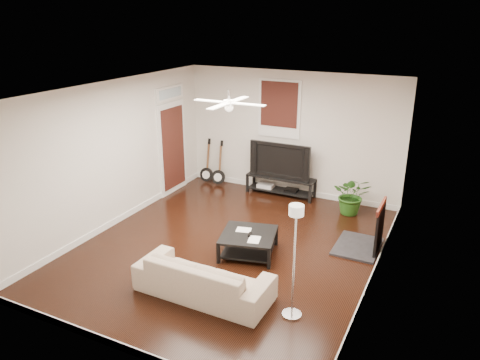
{
  "coord_description": "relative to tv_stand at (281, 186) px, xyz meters",
  "views": [
    {
      "loc": [
        3.42,
        -6.51,
        3.94
      ],
      "look_at": [
        0.0,
        0.4,
        1.15
      ],
      "focal_mm": 34.46,
      "sensor_mm": 36.0,
      "label": 1
    }
  ],
  "objects": [
    {
      "name": "potted_plant",
      "position": [
        1.71,
        -0.35,
        0.2
      ],
      "size": [
        0.88,
        0.8,
        0.83
      ],
      "primitive_type": "imported",
      "rotation": [
        0.0,
        0.0,
        0.22
      ],
      "color": "#245819",
      "rests_on": "floor"
    },
    {
      "name": "coffee_table",
      "position": [
        0.53,
        -2.85,
        -0.03
      ],
      "size": [
        1.1,
        1.1,
        0.38
      ],
      "primitive_type": "cube",
      "rotation": [
        0.0,
        0.0,
        0.25
      ],
      "color": "black",
      "rests_on": "floor"
    },
    {
      "name": "brick_accent",
      "position": [
        2.62,
        -1.78,
        1.18
      ],
      "size": [
        0.02,
        2.2,
        2.8
      ],
      "primitive_type": "cube",
      "color": "#953D30",
      "rests_on": "floor"
    },
    {
      "name": "tv_stand",
      "position": [
        0.0,
        0.0,
        0.0
      ],
      "size": [
        1.58,
        0.42,
        0.44
      ],
      "primitive_type": "cube",
      "color": "black",
      "rests_on": "floor"
    },
    {
      "name": "window_back",
      "position": [
        -0.17,
        0.19,
        1.73
      ],
      "size": [
        1.0,
        0.06,
        1.3
      ],
      "primitive_type": "cube",
      "color": "black",
      "rests_on": "wall_back"
    },
    {
      "name": "guitar_left",
      "position": [
        -1.95,
        -0.03,
        0.32
      ],
      "size": [
        0.36,
        0.27,
        1.09
      ],
      "primitive_type": null,
      "rotation": [
        0.0,
        0.0,
        0.11
      ],
      "color": "black",
      "rests_on": "floor"
    },
    {
      "name": "door_left",
      "position": [
        -2.33,
        -0.88,
        1.03
      ],
      "size": [
        0.08,
        1.0,
        2.5
      ],
      "primitive_type": "cube",
      "color": "white",
      "rests_on": "wall_left"
    },
    {
      "name": "tv",
      "position": [
        0.0,
        0.02,
        0.63
      ],
      "size": [
        1.41,
        0.19,
        0.81
      ],
      "primitive_type": "imported",
      "color": "black",
      "rests_on": "tv_stand"
    },
    {
      "name": "sofa",
      "position": [
        0.47,
        -4.26,
        0.08
      ],
      "size": [
        2.06,
        0.83,
        0.6
      ],
      "primitive_type": "imported",
      "rotation": [
        0.0,
        0.0,
        3.13
      ],
      "color": "tan",
      "rests_on": "floor"
    },
    {
      "name": "floor_lamp",
      "position": [
        1.82,
        -4.16,
        0.61
      ],
      "size": [
        0.28,
        0.28,
        1.67
      ],
      "primitive_type": null,
      "rotation": [
        0.0,
        0.0,
        -0.01
      ],
      "color": "white",
      "rests_on": "floor"
    },
    {
      "name": "guitar_right",
      "position": [
        -1.6,
        -0.06,
        0.32
      ],
      "size": [
        0.38,
        0.3,
        1.09
      ],
      "primitive_type": null,
      "rotation": [
        0.0,
        0.0,
        0.22
      ],
      "color": "black",
      "rests_on": "floor"
    },
    {
      "name": "ceiling_fan",
      "position": [
        0.13,
        -2.78,
        2.38
      ],
      "size": [
        1.24,
        1.24,
        0.32
      ],
      "primitive_type": null,
      "color": "white",
      "rests_on": "ceiling"
    },
    {
      "name": "room",
      "position": [
        0.13,
        -2.78,
        1.18
      ],
      "size": [
        5.01,
        6.01,
        2.81
      ],
      "color": "black",
      "rests_on": "ground"
    },
    {
      "name": "fireplace",
      "position": [
        2.33,
        -1.78,
        0.24
      ],
      "size": [
        0.8,
        1.1,
        0.92
      ],
      "primitive_type": "cube",
      "color": "black",
      "rests_on": "floor"
    }
  ]
}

